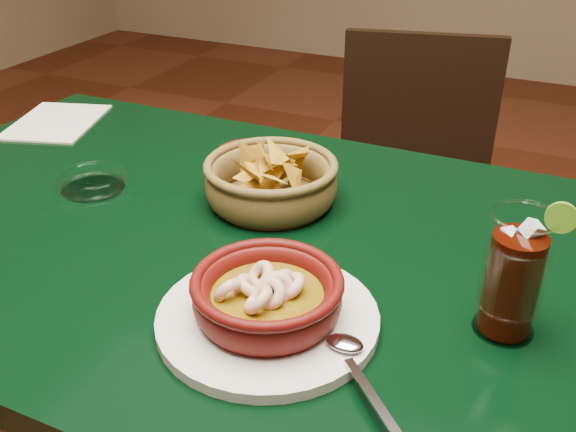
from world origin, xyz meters
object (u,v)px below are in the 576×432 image
at_px(dining_table, 213,280).
at_px(chip_basket, 271,181).
at_px(shrimp_plate, 268,301).
at_px(cola_drink, 513,276).
at_px(dining_chair, 409,202).

distance_m(dining_table, chip_basket, 0.18).
relative_size(shrimp_plate, chip_basket, 1.36).
distance_m(dining_table, cola_drink, 0.48).
bearing_deg(dining_chair, chip_basket, -98.39).
bearing_deg(shrimp_plate, chip_basket, 115.30).
height_order(dining_table, shrimp_plate, shrimp_plate).
relative_size(dining_table, dining_chair, 1.38).
bearing_deg(dining_table, shrimp_plate, -42.82).
bearing_deg(shrimp_plate, dining_chair, 92.76).
xyz_separation_m(dining_table, chip_basket, (0.05, 0.11, 0.14)).
height_order(dining_chair, chip_basket, chip_basket).
xyz_separation_m(shrimp_plate, cola_drink, (0.26, 0.11, 0.04)).
bearing_deg(shrimp_plate, cola_drink, 22.47).
relative_size(dining_chair, cola_drink, 4.96).
bearing_deg(chip_basket, shrimp_plate, -64.70).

